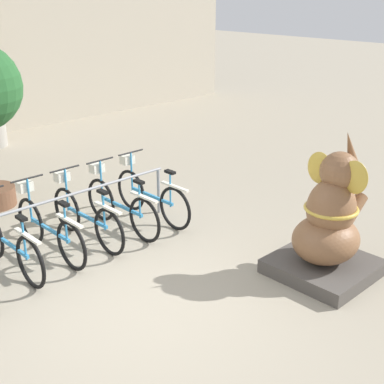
{
  "coord_description": "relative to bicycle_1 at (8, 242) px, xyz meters",
  "views": [
    {
      "loc": [
        -3.35,
        -4.26,
        3.5
      ],
      "look_at": [
        1.11,
        0.38,
        1.0
      ],
      "focal_mm": 50.0,
      "sensor_mm": 36.0,
      "label": 1
    }
  ],
  "objects": [
    {
      "name": "bike_rack",
      "position": [
        0.9,
        0.11,
        0.19
      ],
      "size": [
        3.6,
        0.05,
        0.77
      ],
      "color": "gray",
      "rests_on": "ground_plane"
    },
    {
      "name": "ground_plane",
      "position": [
        0.78,
        -1.84,
        -0.41
      ],
      "size": [
        60.0,
        60.0,
        0.0
      ],
      "primitive_type": "plane",
      "color": "#9E937F"
    },
    {
      "name": "bicycle_5",
      "position": [
        2.4,
        0.02,
        0.0
      ],
      "size": [
        0.48,
        1.77,
        1.01
      ],
      "color": "black",
      "rests_on": "ground_plane"
    },
    {
      "name": "bicycle_3",
      "position": [
        1.2,
        0.04,
        0.0
      ],
      "size": [
        0.48,
        1.77,
        1.01
      ],
      "color": "black",
      "rests_on": "ground_plane"
    },
    {
      "name": "bicycle_4",
      "position": [
        1.8,
        0.01,
        0.0
      ],
      "size": [
        0.48,
        1.77,
        1.01
      ],
      "color": "black",
      "rests_on": "ground_plane"
    },
    {
      "name": "bicycle_1",
      "position": [
        0.0,
        0.0,
        0.0
      ],
      "size": [
        0.48,
        1.77,
        1.01
      ],
      "color": "black",
      "rests_on": "ground_plane"
    },
    {
      "name": "elephant_statue",
      "position": [
        2.93,
        -2.88,
        0.22
      ],
      "size": [
        1.2,
        1.2,
        1.88
      ],
      "color": "#4C4742",
      "rests_on": "ground_plane"
    },
    {
      "name": "bicycle_2",
      "position": [
        0.6,
        0.03,
        0.0
      ],
      "size": [
        0.48,
        1.77,
        1.01
      ],
      "color": "black",
      "rests_on": "ground_plane"
    }
  ]
}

